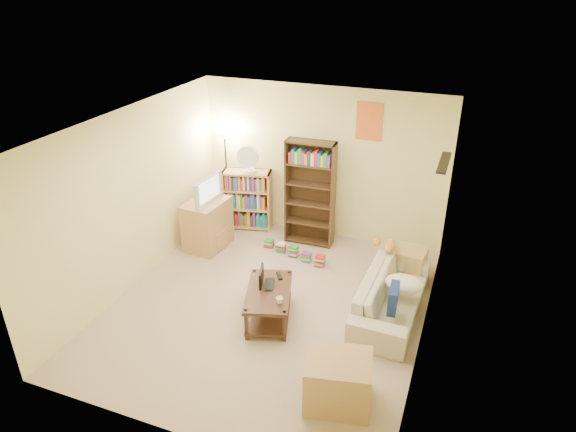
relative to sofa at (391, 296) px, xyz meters
The scene contains 19 objects.
room 2.10m from the sofa, 164.60° to the right, with size 4.50×4.54×2.52m.
sofa is the anchor object (origin of this frame).
navy_pillow 0.47m from the sofa, 79.21° to the right, with size 0.35×0.11×0.32m, color navy.
cream_blanket 0.24m from the sofa, 16.69° to the left, with size 0.49×0.35×0.21m, color silver.
tabby_cat 0.81m from the sofa, 106.87° to the left, with size 0.42×0.16×0.14m.
coffee_table 1.60m from the sofa, 154.65° to the right, with size 0.81×1.10×0.44m.
laptop 1.55m from the sofa, 158.75° to the right, with size 0.27×0.33×0.02m, color black.
laptop_screen 1.71m from the sofa, 159.11° to the right, with size 0.01×0.33×0.22m, color white.
mug 1.52m from the sofa, 143.85° to the right, with size 0.11×0.11×0.08m, color white.
tv_remote 1.48m from the sofa, 166.71° to the right, with size 0.05×0.17×0.02m, color black.
tv_stand 3.18m from the sofa, 166.88° to the left, with size 0.53×0.74×0.79m, color tan.
television 3.26m from the sofa, 166.88° to the left, with size 0.15×0.73×0.42m, color black.
tall_bookshelf 2.25m from the sofa, 138.48° to the left, with size 0.79×0.28×1.73m.
short_bookshelf 3.20m from the sofa, 150.51° to the left, with size 0.86×0.50×1.03m.
desk_fan 3.27m from the sofa, 150.74° to the left, with size 0.37×0.21×0.46m.
floor_lamp 3.72m from the sofa, 153.02° to the left, with size 0.28×0.28×1.66m.
side_table 0.91m from the sofa, 84.13° to the left, with size 0.42×0.42×0.48m, color tan.
end_cabinet 1.75m from the sofa, 97.50° to the right, with size 0.67×0.56×0.56m, color tan.
book_stacks 1.90m from the sofa, 151.92° to the left, with size 1.10×0.38×0.19m.
Camera 1 is at (2.26, -5.19, 4.14)m, focal length 32.00 mm.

